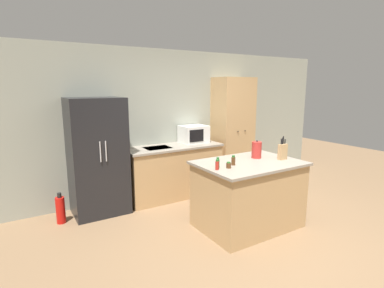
{
  "coord_description": "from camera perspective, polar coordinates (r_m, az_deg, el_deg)",
  "views": [
    {
      "loc": [
        -2.68,
        -2.59,
        1.95
      ],
      "look_at": [
        -0.23,
        1.4,
        1.05
      ],
      "focal_mm": 28.0,
      "sensor_mm": 36.0,
      "label": 1
    }
  ],
  "objects": [
    {
      "name": "spice_bottle_tall_dark",
      "position": [
        3.82,
        4.93,
        -3.62
      ],
      "size": [
        0.04,
        0.04,
        0.14
      ],
      "color": "#337033",
      "rests_on": "kitchen_island"
    },
    {
      "name": "microwave",
      "position": [
        5.58,
        0.32,
        1.92
      ],
      "size": [
        0.48,
        0.39,
        0.31
      ],
      "color": "white",
      "rests_on": "back_counter"
    },
    {
      "name": "pantry_cabinet",
      "position": [
        6.06,
        7.74,
        2.37
      ],
      "size": [
        0.75,
        0.54,
        2.13
      ],
      "color": "tan",
      "rests_on": "ground_plane"
    },
    {
      "name": "ground_plane",
      "position": [
        4.21,
        13.35,
        -17.04
      ],
      "size": [
        14.0,
        14.0,
        0.0
      ],
      "primitive_type": "plane",
      "color": "#846647"
    },
    {
      "name": "spice_bottle_amber_oil",
      "position": [
        3.74,
        4.81,
        -3.99
      ],
      "size": [
        0.05,
        0.05,
        0.13
      ],
      "color": "#B2281E",
      "rests_on": "kitchen_island"
    },
    {
      "name": "wall_back",
      "position": [
        5.64,
        -2.95,
        4.25
      ],
      "size": [
        7.2,
        0.06,
        2.6
      ],
      "color": "#9EA393",
      "rests_on": "ground_plane"
    },
    {
      "name": "fire_extinguisher",
      "position": [
        4.82,
        -23.76,
        -11.38
      ],
      "size": [
        0.13,
        0.13,
        0.46
      ],
      "color": "red",
      "rests_on": "ground_plane"
    },
    {
      "name": "spice_bottle_short_red",
      "position": [
        3.83,
        6.99,
        -4.03
      ],
      "size": [
        0.06,
        0.06,
        0.08
      ],
      "color": "#563319",
      "rests_on": "kitchen_island"
    },
    {
      "name": "kettle",
      "position": [
        4.42,
        12.21,
        -1.1
      ],
      "size": [
        0.14,
        0.14,
        0.26
      ],
      "color": "#B72D28",
      "rests_on": "kitchen_island"
    },
    {
      "name": "refrigerator",
      "position": [
        4.81,
        -17.54,
        -2.29
      ],
      "size": [
        0.81,
        0.68,
        1.79
      ],
      "color": "black",
      "rests_on": "ground_plane"
    },
    {
      "name": "back_counter",
      "position": [
        5.39,
        -3.54,
        -5.14
      ],
      "size": [
        1.74,
        0.67,
        0.92
      ],
      "color": "tan",
      "rests_on": "ground_plane"
    },
    {
      "name": "spice_bottle_green_herb",
      "position": [
        3.98,
        7.88,
        -3.15
      ],
      "size": [
        0.05,
        0.05,
        0.13
      ],
      "color": "#563319",
      "rests_on": "kitchen_island"
    },
    {
      "name": "knife_block",
      "position": [
        4.42,
        16.87,
        -1.35
      ],
      "size": [
        0.13,
        0.07,
        0.33
      ],
      "color": "tan",
      "rests_on": "kitchen_island"
    },
    {
      "name": "kitchen_island",
      "position": [
        4.32,
        10.63,
        -9.36
      ],
      "size": [
        1.41,
        0.99,
        0.93
      ],
      "color": "tan",
      "rests_on": "ground_plane"
    }
  ]
}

